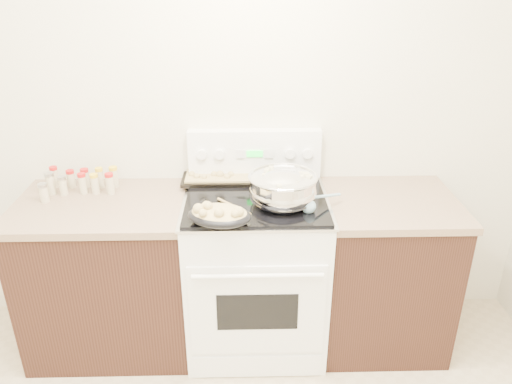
{
  "coord_description": "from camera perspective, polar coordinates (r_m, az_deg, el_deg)",
  "views": [
    {
      "loc": [
        0.29,
        -0.98,
        2.1
      ],
      "look_at": [
        0.35,
        1.37,
        1.0
      ],
      "focal_mm": 35.0,
      "sensor_mm": 36.0,
      "label": 1
    }
  ],
  "objects": [
    {
      "name": "room_shell",
      "position": [
        1.09,
        -16.83,
        2.85
      ],
      "size": [
        4.1,
        3.6,
        2.75
      ],
      "color": "beige",
      "rests_on": "ground"
    },
    {
      "name": "counter_left",
      "position": [
        3.01,
        -16.23,
        -9.0
      ],
      "size": [
        0.93,
        0.67,
        0.92
      ],
      "color": "black",
      "rests_on": "ground"
    },
    {
      "name": "counter_right",
      "position": [
        3.02,
        14.14,
        -8.68
      ],
      "size": [
        0.73,
        0.67,
        0.92
      ],
      "color": "black",
      "rests_on": "ground"
    },
    {
      "name": "kitchen_range",
      "position": [
        2.89,
        -0.03,
        -8.74
      ],
      "size": [
        0.78,
        0.73,
        1.22
      ],
      "color": "white",
      "rests_on": "ground"
    },
    {
      "name": "mixing_bowl",
      "position": [
        2.56,
        3.07,
        0.3
      ],
      "size": [
        0.44,
        0.44,
        0.21
      ],
      "color": "silver",
      "rests_on": "kitchen_range"
    },
    {
      "name": "roasting_pan",
      "position": [
        2.39,
        -4.25,
        -2.57
      ],
      "size": [
        0.35,
        0.28,
        0.11
      ],
      "color": "black",
      "rests_on": "kitchen_range"
    },
    {
      "name": "baking_sheet",
      "position": [
        2.91,
        -4.13,
        1.98
      ],
      "size": [
        0.44,
        0.31,
        0.06
      ],
      "color": "black",
      "rests_on": "kitchen_range"
    },
    {
      "name": "wooden_spoon",
      "position": [
        2.51,
        -3.67,
        -2.12
      ],
      "size": [
        0.19,
        0.2,
        0.04
      ],
      "color": "tan",
      "rests_on": "kitchen_range"
    },
    {
      "name": "blue_ladle",
      "position": [
        2.53,
        6.25,
        -1.48
      ],
      "size": [
        0.23,
        0.18,
        0.09
      ],
      "color": "#7DA4BA",
      "rests_on": "kitchen_range"
    },
    {
      "name": "spice_jars",
      "position": [
        2.94,
        -19.61,
        1.12
      ],
      "size": [
        0.38,
        0.23,
        0.13
      ],
      "color": "#BFB28C",
      "rests_on": "counter_left"
    }
  ]
}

